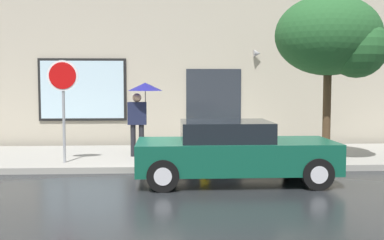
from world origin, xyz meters
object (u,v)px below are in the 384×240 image
at_px(fire_hydrant, 205,145).
at_px(street_tree, 334,38).
at_px(stop_sign, 63,91).
at_px(pedestrian_with_umbrella, 142,99).
at_px(parked_car, 233,152).

relative_size(fire_hydrant, street_tree, 0.18).
height_order(street_tree, stop_sign, street_tree).
bearing_deg(street_tree, fire_hydrant, 174.52).
bearing_deg(fire_hydrant, street_tree, -5.48).
distance_m(fire_hydrant, street_tree, 4.23).
distance_m(fire_hydrant, stop_sign, 3.82).
bearing_deg(pedestrian_with_umbrella, parked_car, -53.64).
xyz_separation_m(street_tree, stop_sign, (-6.76, 0.06, -1.31)).
bearing_deg(parked_car, stop_sign, 154.83).
distance_m(fire_hydrant, pedestrian_with_umbrella, 2.14).
bearing_deg(street_tree, pedestrian_with_umbrella, 168.23).
distance_m(parked_car, fire_hydrant, 2.16).
distance_m(parked_car, pedestrian_with_umbrella, 3.66).
height_order(parked_car, fire_hydrant, parked_car).
bearing_deg(stop_sign, pedestrian_with_umbrella, 26.70).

